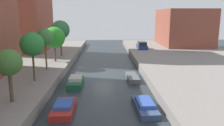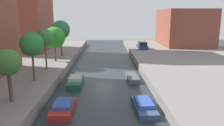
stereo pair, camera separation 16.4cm
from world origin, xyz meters
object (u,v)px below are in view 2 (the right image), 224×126
Objects in this scene: street_tree_5 at (61,30)px; moored_boat_left_1 at (63,108)px; street_tree_4 at (54,38)px; moored_boat_left_2 at (75,81)px; street_tree_3 at (45,37)px; street_tree_1 at (8,63)px; parked_car at (142,46)px; low_block_right at (184,27)px; street_tree_2 at (32,44)px; moored_boat_right_2 at (132,78)px; moored_boat_right_1 at (144,106)px.

moored_boat_left_1 is (4.03, -20.46, -4.98)m from street_tree_5.
moored_boat_left_2 is at bearing -64.72° from street_tree_4.
street_tree_3 is 0.87× the size of street_tree_5.
street_tree_1 reaches higher than parked_car.
street_tree_3 is at bearing -136.86° from low_block_right.
street_tree_2 is 27.23m from parked_car.
low_block_right is 2.64× the size of street_tree_3.
street_tree_1 is at bearing -90.00° from street_tree_3.
street_tree_3 is 1.30× the size of moored_boat_right_2.
moored_boat_right_2 is at bearing 16.11° from moored_boat_left_2.
street_tree_4 is 1.30× the size of moored_boat_left_2.
street_tree_1 is 32.17m from parked_car.
street_tree_4 is 1.21× the size of parked_car.
street_tree_3 reaches higher than moored_boat_left_2.
moored_boat_right_2 is at bearing 17.84° from street_tree_2.
street_tree_1 is 20.67m from street_tree_5.
moored_boat_right_2 is at bearing -102.19° from parked_car.
street_tree_1 reaches higher than moored_boat_right_2.
moored_boat_left_1 is at bearing -110.91° from parked_car.
moored_boat_right_2 is (10.69, 9.26, -3.86)m from street_tree_1.
parked_car reaches higher than moored_boat_right_2.
street_tree_4 is 13.29m from moored_boat_right_2.
street_tree_1 reaches higher than moored_boat_right_1.
moored_boat_left_2 is (-10.77, -21.08, -1.19)m from parked_car.
moored_boat_left_1 is 1.03× the size of moored_boat_left_2.
moored_boat_right_1 is (10.69, -10.35, -4.71)m from street_tree_3.
street_tree_4 is (-25.14, -18.44, -0.49)m from low_block_right.
street_tree_3 is 11.80m from moored_boat_right_2.
street_tree_5 is 14.73m from moored_boat_left_2.
low_block_right is 12.39m from parked_car.
street_tree_5 reaches higher than street_tree_1.
low_block_right is 37.16m from moored_boat_right_1.
low_block_right reaches higher than street_tree_3.
moored_boat_left_2 reaches higher than moored_boat_right_2.
moored_boat_left_1 is 6.67m from moored_boat_right_1.
street_tree_4 is at bearing -90.00° from street_tree_5.
parked_car is at bearing 49.90° from street_tree_3.
street_tree_2 is (-25.14, -28.56, -0.18)m from low_block_right.
street_tree_3 is at bearing -130.10° from parked_car.
parked_car reaches higher than moored_boat_left_2.
parked_car is at bearing -150.02° from low_block_right.
street_tree_5 is (-25.14, -13.75, 0.32)m from low_block_right.
street_tree_3 is 1.31× the size of moored_boat_left_2.
parked_car is at bearing 40.11° from street_tree_4.
parked_car is (-10.32, -5.95, -3.40)m from low_block_right.
low_block_right is at bearing 52.05° from moored_boat_left_2.
parked_car is 1.07× the size of moored_boat_right_2.
low_block_right reaches higher than street_tree_4.
moored_boat_left_2 is at bearing 20.59° from street_tree_2.
moored_boat_left_1 is at bearing -177.40° from moored_boat_right_1.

